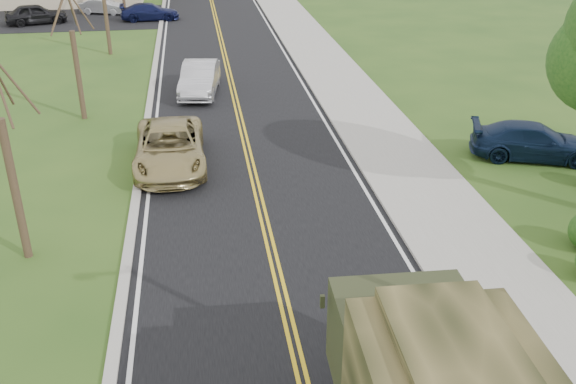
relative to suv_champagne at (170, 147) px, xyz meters
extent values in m
cube|color=black|center=(3.00, 24.06, -0.77)|extent=(8.00, 120.00, 0.01)
cube|color=#9E998E|center=(7.15, 24.06, -0.72)|extent=(0.30, 120.00, 0.12)
cube|color=#9E998E|center=(8.90, 24.06, -0.73)|extent=(3.20, 120.00, 0.10)
cube|color=#9E998E|center=(-1.15, 24.06, -0.73)|extent=(0.30, 120.00, 0.10)
cylinder|color=#38281C|center=(-4.00, -5.94, 1.32)|extent=(0.24, 0.24, 4.20)
cylinder|color=#38281C|center=(-3.52, -5.81, 4.35)|extent=(1.01, 0.33, 1.90)
cylinder|color=#38281C|center=(-3.97, -5.32, 4.27)|extent=(0.13, 1.29, 1.74)
cylinder|color=#38281C|center=(-3.73, -6.35, 4.35)|extent=(0.58, 0.90, 1.90)
cylinder|color=#38281C|center=(-4.00, 6.06, 1.20)|extent=(0.24, 0.24, 3.96)
cylinder|color=#38281C|center=(-3.55, 6.18, 4.06)|extent=(0.96, 0.32, 1.79)
cylinder|color=#38281C|center=(-3.97, 6.64, 3.98)|extent=(0.12, 1.22, 1.65)
cylinder|color=#38281C|center=(-4.43, 6.23, 4.06)|extent=(0.93, 0.41, 1.79)
cylinder|color=#38281C|center=(-4.37, 5.61, 3.98)|extent=(0.75, 0.99, 1.67)
cylinder|color=#38281C|center=(-3.75, 5.67, 4.06)|extent=(0.55, 0.85, 1.80)
cylinder|color=#38281C|center=(-4.00, 18.06, 1.44)|extent=(0.24, 0.24, 4.44)
cube|color=black|center=(-7.00, 30.06, -0.77)|extent=(18.00, 10.00, 0.02)
cube|color=#2D331B|center=(4.70, -13.52, 1.29)|extent=(2.68, 2.15, 1.52)
cube|color=black|center=(4.73, -12.54, 1.50)|extent=(2.39, 0.17, 0.76)
imported|color=tan|center=(0.00, 0.00, 0.00)|extent=(2.63, 5.61, 1.55)
imported|color=silver|center=(1.33, 9.04, 0.01)|extent=(2.30, 4.95, 1.57)
imported|color=#0E1C35|center=(13.91, -1.27, -0.09)|extent=(5.13, 3.33, 1.38)
imported|color=black|center=(-10.34, 28.25, -0.03)|extent=(4.73, 2.96, 1.50)
imported|color=silver|center=(-5.79, 31.61, -0.17)|extent=(3.91, 2.40, 1.22)
imported|color=#10153C|center=(-2.00, 28.46, -0.14)|extent=(4.52, 2.06, 1.28)
camera|label=1|loc=(1.10, -22.72, 9.06)|focal=40.00mm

